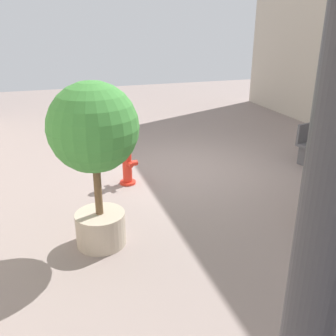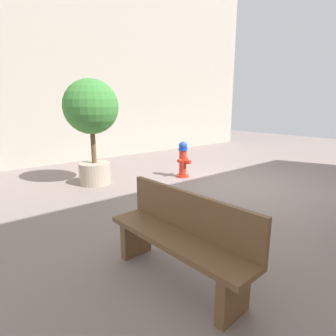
{
  "view_description": "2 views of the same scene",
  "coord_description": "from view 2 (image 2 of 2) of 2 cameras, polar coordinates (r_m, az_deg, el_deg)",
  "views": [
    {
      "loc": [
        2.82,
        7.34,
        3.15
      ],
      "look_at": [
        0.95,
        1.57,
        0.74
      ],
      "focal_mm": 40.08,
      "sensor_mm": 36.0,
      "label": 1
    },
    {
      "loc": [
        -3.75,
        5.06,
        1.85
      ],
      "look_at": [
        0.42,
        1.67,
        0.61
      ],
      "focal_mm": 29.27,
      "sensor_mm": 36.0,
      "label": 2
    }
  ],
  "objects": [
    {
      "name": "ground_plane",
      "position": [
        6.56,
        13.81,
        -3.73
      ],
      "size": [
        23.4,
        23.4,
        0.0
      ],
      "primitive_type": "plane",
      "color": "gray"
    },
    {
      "name": "fire_hydrant",
      "position": [
        7.12,
        3.15,
        1.83
      ],
      "size": [
        0.39,
        0.42,
        0.93
      ],
      "color": "red",
      "rests_on": "ground_plane"
    },
    {
      "name": "bench_far",
      "position": [
        2.98,
        2.73,
        -13.83
      ],
      "size": [
        1.82,
        0.54,
        0.95
      ],
      "color": "brown",
      "rests_on": "ground_plane"
    },
    {
      "name": "planter_tree",
      "position": [
        6.58,
        -15.65,
        10.47
      ],
      "size": [
        1.24,
        1.24,
        2.43
      ],
      "color": "tan",
      "rests_on": "ground_plane"
    }
  ]
}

